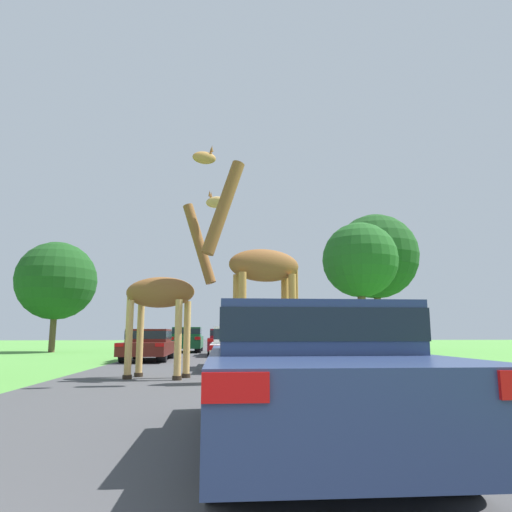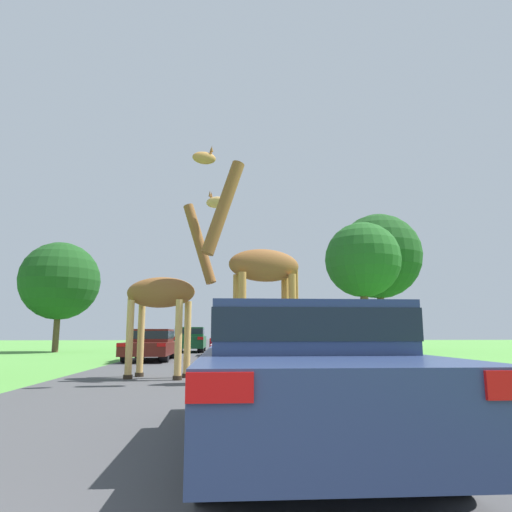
% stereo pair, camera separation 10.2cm
% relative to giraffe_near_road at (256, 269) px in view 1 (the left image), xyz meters
% --- Properties ---
extents(road, '(7.42, 120.00, 0.00)m').
position_rel_giraffe_near_road_xyz_m(road, '(-1.14, 19.37, -2.59)').
color(road, '#424244').
rests_on(road, ground).
extents(giraffe_near_road, '(2.67, 1.00, 5.52)m').
position_rel_giraffe_near_road_xyz_m(giraffe_near_road, '(0.00, 0.00, 0.00)').
color(giraffe_near_road, '#B77F3D').
rests_on(giraffe_near_road, ground).
extents(giraffe_companion, '(2.69, 1.20, 4.74)m').
position_rel_giraffe_near_road_xyz_m(giraffe_companion, '(-2.24, 1.12, -0.49)').
color(giraffe_companion, tan).
rests_on(giraffe_companion, ground).
extents(car_lead_maroon, '(1.89, 4.72, 1.37)m').
position_rel_giraffe_near_road_xyz_m(car_lead_maroon, '(0.02, -5.89, -1.85)').
color(car_lead_maroon, navy).
rests_on(car_lead_maroon, ground).
extents(car_queue_right, '(1.97, 4.71, 1.33)m').
position_rel_giraffe_near_road_xyz_m(car_queue_right, '(-0.42, 13.17, -1.87)').
color(car_queue_right, maroon).
rests_on(car_queue_right, ground).
extents(car_queue_left, '(1.78, 4.75, 1.28)m').
position_rel_giraffe_near_road_xyz_m(car_queue_left, '(-3.76, 8.95, -1.91)').
color(car_queue_left, '#561914').
rests_on(car_queue_left, ground).
extents(car_far_ahead, '(1.82, 4.33, 1.48)m').
position_rel_giraffe_near_road_xyz_m(car_far_ahead, '(-2.81, 17.71, -1.82)').
color(car_far_ahead, '#144C28').
rests_on(car_far_ahead, ground).
extents(car_verge_right, '(1.87, 4.51, 1.31)m').
position_rel_giraffe_near_road_xyz_m(car_verge_right, '(-0.18, 4.35, -1.89)').
color(car_verge_right, silver).
rests_on(car_verge_right, ground).
extents(tree_left_edge, '(4.20, 4.20, 7.28)m').
position_rel_giraffe_near_road_xyz_m(tree_left_edge, '(6.96, 14.06, 2.55)').
color(tree_left_edge, brown).
rests_on(tree_left_edge, ground).
extents(tree_right_cluster, '(5.82, 5.82, 9.27)m').
position_rel_giraffe_near_road_xyz_m(tree_right_cluster, '(9.83, 19.67, 3.74)').
color(tree_right_cluster, brown).
rests_on(tree_right_cluster, ground).
extents(tree_far_right, '(4.74, 4.74, 6.65)m').
position_rel_giraffe_near_road_xyz_m(tree_far_right, '(-10.81, 17.88, 1.68)').
color(tree_far_right, brown).
rests_on(tree_far_right, ground).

